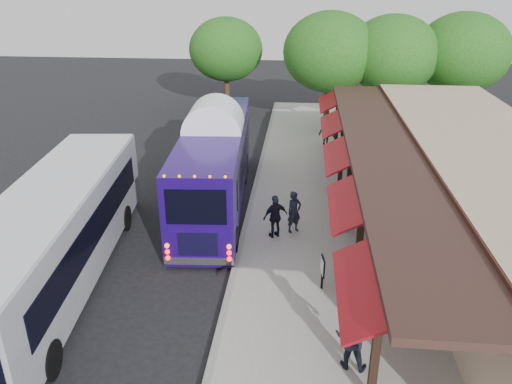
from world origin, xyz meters
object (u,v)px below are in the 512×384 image
at_px(ped_a, 294,212).
at_px(ped_d, 327,132).
at_px(city_bus, 55,233).
at_px(ped_b, 352,337).
at_px(coach_bus, 215,160).
at_px(sign_board, 323,268).
at_px(ped_c, 275,216).

distance_m(ped_a, ped_d, 10.30).
relative_size(city_bus, ped_a, 7.44).
relative_size(ped_b, ped_d, 1.05).
distance_m(coach_bus, city_bus, 7.42).
distance_m(coach_bus, ped_a, 4.33).
bearing_deg(ped_d, ped_b, 123.87).
relative_size(ped_a, sign_board, 1.47).
bearing_deg(coach_bus, city_bus, -124.39).
bearing_deg(ped_a, coach_bus, 106.98).
bearing_deg(ped_a, ped_c, 179.61).
height_order(coach_bus, city_bus, coach_bus).
distance_m(ped_a, ped_b, 6.95).
xyz_separation_m(coach_bus, sign_board, (4.26, -6.20, -1.00)).
distance_m(coach_bus, ped_b, 10.61).
bearing_deg(ped_d, city_bus, 92.07).
relative_size(ped_a, ped_d, 0.98).
distance_m(ped_b, sign_board, 3.25).
bearing_deg(ped_b, sign_board, -67.88).
distance_m(ped_d, sign_board, 13.78).
bearing_deg(ped_b, city_bus, -7.67).
xyz_separation_m(ped_c, ped_d, (2.18, 10.63, -0.00)).
bearing_deg(sign_board, ped_d, 78.92).
distance_m(coach_bus, ped_c, 4.17).
bearing_deg(coach_bus, ped_b, -66.34).
xyz_separation_m(city_bus, ped_b, (8.64, -3.02, -0.72)).
bearing_deg(city_bus, ped_c, 21.46).
bearing_deg(city_bus, ped_b, -24.91).
xyz_separation_m(ped_d, sign_board, (-0.59, -13.76, -0.08)).
height_order(ped_c, ped_d, ped_c).
height_order(ped_b, sign_board, ped_b).
distance_m(coach_bus, sign_board, 7.59).
height_order(coach_bus, ped_d, coach_bus).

